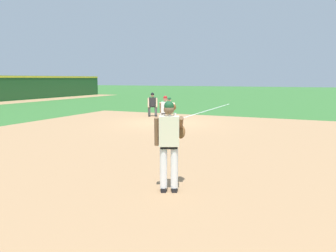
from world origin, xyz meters
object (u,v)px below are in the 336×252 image
object	(u,v)px
first_base_bag	(167,122)
baserunner	(165,109)
umpire	(152,104)
baseball	(172,144)
first_baseman	(170,108)
pitcher	(170,141)

from	to	relation	value
first_base_bag	baserunner	size ratio (longest dim) A/B	0.26
baserunner	umpire	world-z (taller)	same
baseball	umpire	world-z (taller)	umpire
first_baseman	baserunner	bearing A→B (deg)	-166.60
first_base_bag	baserunner	world-z (taller)	baserunner
first_baseman	umpire	size ratio (longest dim) A/B	0.92
first_baseman	pitcher	bearing A→B (deg)	-156.39
first_baseman	umpire	bearing A→B (deg)	45.50
baserunner	umpire	bearing A→B (deg)	35.97
first_base_bag	baserunner	bearing A→B (deg)	-161.59
pitcher	umpire	bearing A→B (deg)	28.08
baserunner	umpire	distance (m)	3.87
baseball	umpire	distance (m)	8.72
first_base_bag	first_baseman	world-z (taller)	first_baseman
pitcher	first_baseman	distance (m)	10.76
baserunner	umpire	size ratio (longest dim) A/B	1.00
baseball	pitcher	world-z (taller)	pitcher
pitcher	baserunner	distance (m)	9.58
baseball	umpire	bearing A→B (deg)	30.96
first_base_bag	umpire	bearing A→B (deg)	41.36
pitcher	baserunner	world-z (taller)	pitcher
baseball	first_base_bag	bearing A→B (deg)	25.58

